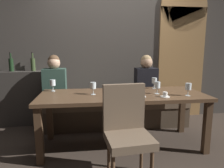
# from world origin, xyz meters

# --- Properties ---
(ground) EXTENTS (9.00, 9.00, 0.00)m
(ground) POSITION_xyz_m (0.00, 0.00, 0.00)
(ground) COLOR #382D26
(back_wall_tiled) EXTENTS (6.00, 0.12, 3.00)m
(back_wall_tiled) POSITION_xyz_m (0.00, 1.22, 1.50)
(back_wall_tiled) COLOR #423D38
(back_wall_tiled) RESTS_ON ground
(arched_door) EXTENTS (0.90, 0.05, 2.55)m
(arched_door) POSITION_xyz_m (1.35, 1.15, 1.36)
(arched_door) COLOR olive
(arched_door) RESTS_ON ground
(back_counter) EXTENTS (1.10, 0.28, 0.95)m
(back_counter) POSITION_xyz_m (-1.55, 1.04, 0.47)
(back_counter) COLOR #38342F
(back_counter) RESTS_ON ground
(dining_table) EXTENTS (2.20, 0.84, 0.74)m
(dining_table) POSITION_xyz_m (0.00, 0.00, 0.65)
(dining_table) COLOR #493422
(dining_table) RESTS_ON ground
(banquette_bench) EXTENTS (2.50, 0.44, 0.45)m
(banquette_bench) POSITION_xyz_m (0.00, 0.70, 0.23)
(banquette_bench) COLOR #4A3C2E
(banquette_bench) RESTS_ON ground
(chair_near_side) EXTENTS (0.48, 0.48, 0.98)m
(chair_near_side) POSITION_xyz_m (-0.08, -0.72, 0.56)
(chair_near_side) COLOR brown
(chair_near_side) RESTS_ON ground
(diner_redhead) EXTENTS (0.36, 0.24, 0.79)m
(diner_redhead) POSITION_xyz_m (-0.99, 0.72, 0.82)
(diner_redhead) COLOR #2D473D
(diner_redhead) RESTS_ON banquette_bench
(diner_bearded) EXTENTS (0.36, 0.24, 0.78)m
(diner_bearded) POSITION_xyz_m (0.52, 0.68, 0.82)
(diner_bearded) COLOR black
(diner_bearded) RESTS_ON banquette_bench
(wine_bottle_dark_red) EXTENTS (0.08, 0.08, 0.33)m
(wine_bottle_dark_red) POSITION_xyz_m (-1.75, 1.04, 1.07)
(wine_bottle_dark_red) COLOR black
(wine_bottle_dark_red) RESTS_ON back_counter
(wine_bottle_pale_label) EXTENTS (0.08, 0.08, 0.33)m
(wine_bottle_pale_label) POSITION_xyz_m (-1.40, 1.06, 1.07)
(wine_bottle_pale_label) COLOR #384728
(wine_bottle_pale_label) RESTS_ON back_counter
(wine_glass_end_right) EXTENTS (0.08, 0.08, 0.16)m
(wine_glass_end_right) POSITION_xyz_m (0.81, -0.22, 0.86)
(wine_glass_end_right) COLOR silver
(wine_glass_end_right) RESTS_ON dining_table
(wine_glass_far_right) EXTENTS (0.08, 0.08, 0.16)m
(wine_glass_far_right) POSITION_xyz_m (0.54, 0.30, 0.85)
(wine_glass_far_right) COLOR silver
(wine_glass_far_right) RESTS_ON dining_table
(wine_glass_end_left) EXTENTS (0.08, 0.08, 0.16)m
(wine_glass_end_left) POSITION_xyz_m (0.46, -0.06, 0.86)
(wine_glass_end_left) COLOR silver
(wine_glass_end_left) RESTS_ON dining_table
(wine_glass_center_front) EXTENTS (0.08, 0.08, 0.16)m
(wine_glass_center_front) POSITION_xyz_m (-0.95, 0.29, 0.85)
(wine_glass_center_front) COLOR silver
(wine_glass_center_front) RESTS_ON dining_table
(wine_glass_near_right) EXTENTS (0.08, 0.08, 0.16)m
(wine_glass_near_right) POSITION_xyz_m (-0.39, 0.00, 0.86)
(wine_glass_near_right) COLOR silver
(wine_glass_near_right) RESTS_ON dining_table
(espresso_cup) EXTENTS (0.12, 0.12, 0.06)m
(espresso_cup) POSITION_xyz_m (0.50, -0.25, 0.77)
(espresso_cup) COLOR white
(espresso_cup) RESTS_ON dining_table
(folded_napkin) EXTENTS (0.12, 0.12, 0.01)m
(folded_napkin) POSITION_xyz_m (0.20, -0.21, 0.74)
(folded_napkin) COLOR silver
(folded_napkin) RESTS_ON dining_table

